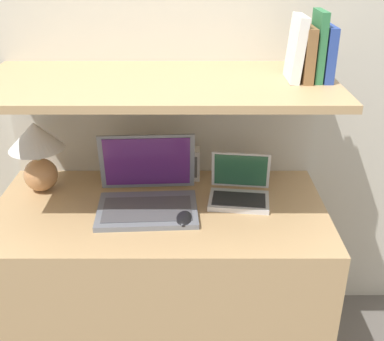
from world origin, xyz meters
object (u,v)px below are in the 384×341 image
object	(u,v)px
laptop_small	(237,190)
router_box	(185,164)
book_green	(316,46)
laptop_large	(145,194)
table_lamp	(35,149)
book_white	(294,48)
book_blue	(325,53)
computer_mouse	(182,219)
book_brown	(304,53)

from	to	relation	value
laptop_small	router_box	world-z (taller)	laptop_small
router_box	book_green	distance (m)	0.74
laptop_large	laptop_small	size ratio (longest dim) A/B	1.54
table_lamp	book_white	distance (m)	1.08
laptop_small	book_blue	world-z (taller)	book_blue
computer_mouse	book_green	size ratio (longest dim) A/B	0.45
router_box	book_white	xyz separation A→B (m)	(0.39, -0.18, 0.53)
laptop_large	book_brown	world-z (taller)	book_brown
computer_mouse	router_box	bearing A→B (deg)	88.91
router_box	book_white	world-z (taller)	book_white
table_lamp	router_box	bearing A→B (deg)	9.90
book_white	laptop_large	bearing A→B (deg)	-173.69
laptop_large	router_box	world-z (taller)	laptop_large
router_box	book_brown	size ratio (longest dim) A/B	0.73
router_box	table_lamp	bearing A→B (deg)	-170.10
router_box	book_brown	distance (m)	0.69
book_blue	router_box	bearing A→B (deg)	159.65
book_green	book_white	world-z (taller)	book_green
laptop_small	book_white	xyz separation A→B (m)	(0.18, 0.01, 0.56)
computer_mouse	book_white	bearing A→B (deg)	25.15
laptop_small	book_green	bearing A→B (deg)	1.21
laptop_small	book_white	world-z (taller)	book_white
laptop_large	book_blue	bearing A→B (deg)	5.23
laptop_large	book_green	size ratio (longest dim) A/B	1.65
book_brown	book_white	world-z (taller)	book_white
table_lamp	computer_mouse	xyz separation A→B (m)	(0.60, -0.26, -0.17)
book_blue	book_green	size ratio (longest dim) A/B	0.79
router_box	book_blue	distance (m)	0.74
laptop_small	computer_mouse	bearing A→B (deg)	-140.64
router_box	laptop_small	bearing A→B (deg)	-41.92
table_lamp	book_brown	xyz separation A→B (m)	(1.03, -0.08, 0.40)
computer_mouse	book_white	xyz separation A→B (m)	(0.39, 0.18, 0.58)
book_blue	book_green	xyz separation A→B (m)	(-0.04, 0.00, 0.03)
table_lamp	laptop_large	distance (m)	0.49
computer_mouse	book_green	distance (m)	0.78
table_lamp	book_blue	world-z (taller)	book_blue
laptop_small	book_brown	xyz separation A→B (m)	(0.21, 0.01, 0.54)
table_lamp	book_white	size ratio (longest dim) A/B	1.31
laptop_small	book_green	world-z (taller)	book_green
book_blue	book_brown	world-z (taller)	book_blue
laptop_large	laptop_small	distance (m)	0.37
router_box	book_brown	world-z (taller)	book_brown
laptop_small	computer_mouse	world-z (taller)	laptop_small
laptop_large	laptop_small	world-z (taller)	laptop_large
book_blue	laptop_large	bearing A→B (deg)	-174.77
computer_mouse	book_blue	size ratio (longest dim) A/B	0.57
laptop_large	book_green	xyz separation A→B (m)	(0.61, 0.06, 0.56)
book_blue	book_brown	bearing A→B (deg)	180.00
laptop_large	laptop_small	xyz separation A→B (m)	(0.36, 0.05, -0.01)
book_green	table_lamp	bearing A→B (deg)	175.73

